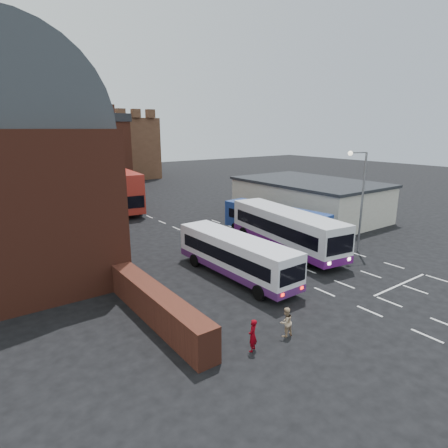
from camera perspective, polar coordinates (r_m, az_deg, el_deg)
ground at (r=25.30m, az=13.64°, el=-9.42°), size 180.00×180.00×0.00m
forecourt_wall at (r=20.56m, az=-10.13°, el=-12.24°), size 1.20×10.00×1.80m
cream_building at (r=44.42m, az=12.73°, el=3.81°), size 10.40×16.40×4.25m
brick_terrace at (r=62.03m, az=-25.14°, el=8.86°), size 22.00×10.00×11.00m
castle_keep at (r=84.28m, az=-19.85°, el=10.81°), size 22.00×22.00×12.00m
bus_white_outbound at (r=25.77m, az=1.78°, el=-4.50°), size 2.81×10.58×2.87m
bus_white_inbound at (r=31.79m, az=9.37°, el=-0.47°), size 4.42×12.62×3.37m
bus_blue at (r=35.18m, az=7.68°, el=0.62°), size 3.78×11.06×2.96m
bus_red_double at (r=48.72m, az=-15.75°, el=5.15°), size 4.35×12.83×5.03m
street_lamp at (r=32.04m, az=19.99°, el=4.53°), size 1.60×0.81×8.34m
pedestrian_red at (r=18.01m, az=4.38°, el=-16.57°), size 0.68×0.61×1.57m
pedestrian_beige at (r=19.34m, az=9.42°, el=-14.51°), size 0.75×0.59×1.51m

